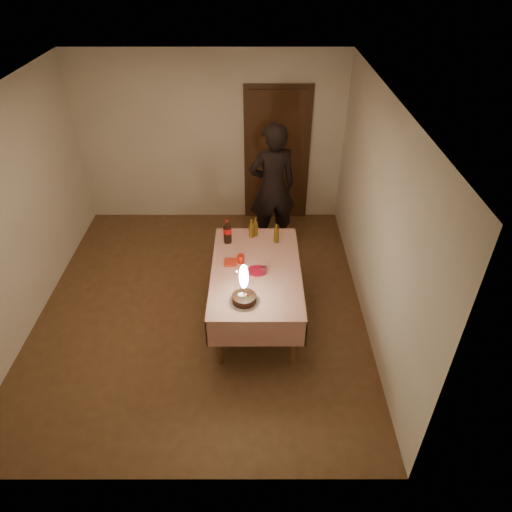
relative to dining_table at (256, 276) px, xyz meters
name	(u,v)px	position (x,y,z in m)	size (l,w,h in m)	color
ground	(203,305)	(-0.68, 0.20, -0.63)	(4.00, 4.50, 0.01)	brown
room_shell	(196,185)	(-0.64, 0.27, 1.02)	(4.04, 4.54, 2.62)	beige
dining_table	(256,276)	(0.00, 0.00, 0.00)	(1.02, 1.72, 0.73)	brown
birthday_cake	(244,292)	(-0.12, -0.56, 0.23)	(0.31, 0.31, 0.48)	white
red_plate	(257,271)	(0.02, -0.04, 0.10)	(0.22, 0.22, 0.01)	#A60B26
red_cup	(241,259)	(-0.17, 0.13, 0.15)	(0.08, 0.08, 0.10)	#AF1A0C
clear_cup	(264,270)	(0.09, -0.09, 0.14)	(0.07, 0.07, 0.09)	silver
napkin_stack	(231,262)	(-0.29, 0.12, 0.11)	(0.15, 0.15, 0.02)	#B62714
cola_bottle	(227,231)	(-0.35, 0.55, 0.25)	(0.10, 0.10, 0.32)	black
amber_bottle_left	(251,229)	(-0.06, 0.67, 0.22)	(0.06, 0.06, 0.25)	#563C0E
amber_bottle_right	(276,234)	(0.25, 0.55, 0.22)	(0.06, 0.06, 0.25)	#563C0E
amber_bottle_mid	(255,227)	(-0.01, 0.71, 0.22)	(0.06, 0.06, 0.25)	#563C0E
photographer	(272,187)	(0.23, 1.62, 0.30)	(0.77, 0.60, 1.86)	black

